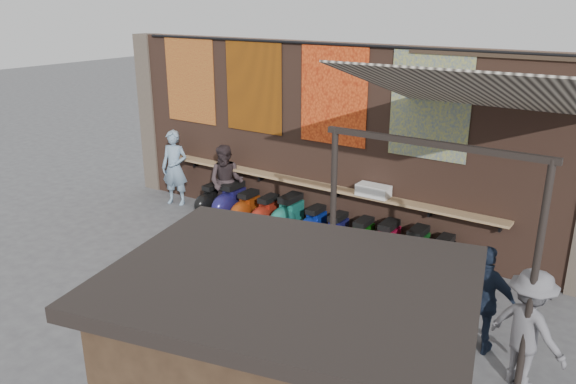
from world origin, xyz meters
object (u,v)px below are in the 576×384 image
object	(u,v)px
scooter_stool_5	(314,224)
scooter_stool_9	(415,249)
scooter_stool_0	(211,199)
diner_left	(175,168)
shopper_grey	(528,329)
scooter_stool_10	(442,256)
shopper_tan	(415,290)
scooter_stool_7	(361,237)
diner_right	(226,182)
scooter_stool_2	(247,208)
scooter_stool_4	(288,215)
shopper_navy	(484,300)
scooter_stool_1	(231,201)
shelf_box	(373,191)
scooter_stool_3	(267,213)
scooter_stool_6	(336,231)
scooter_stool_8	(387,241)

from	to	relation	value
scooter_stool_5	scooter_stool_9	bearing A→B (deg)	-1.19
scooter_stool_0	scooter_stool_5	xyz separation A→B (m)	(2.81, 0.07, -0.00)
diner_left	shopper_grey	bearing A→B (deg)	-32.49
scooter_stool_10	shopper_grey	distance (m)	3.20
shopper_grey	shopper_tan	bearing A→B (deg)	12.40
scooter_stool_7	diner_right	xyz separation A→B (m)	(-3.48, 0.04, 0.50)
scooter_stool_2	shopper_grey	size ratio (longest dim) A/B	0.46
shopper_grey	shopper_tan	xyz separation A→B (m)	(-1.63, 0.27, -0.06)
scooter_stool_4	scooter_stool_7	bearing A→B (deg)	-1.21
scooter_stool_10	scooter_stool_0	bearing A→B (deg)	-179.37
shopper_navy	scooter_stool_0	bearing A→B (deg)	-12.29
scooter_stool_1	scooter_stool_7	size ratio (longest dim) A/B	1.18
scooter_stool_5	shopper_grey	world-z (taller)	shopper_grey
shelf_box	scooter_stool_3	xyz separation A→B (m)	(-2.37, -0.34, -0.87)
scooter_stool_0	scooter_stool_1	xyz separation A→B (m)	(0.58, 0.04, 0.06)
scooter_stool_10	shopper_grey	world-z (taller)	shopper_grey
scooter_stool_10	shopper_grey	size ratio (longest dim) A/B	0.45
scooter_stool_6	shopper_navy	world-z (taller)	shopper_navy
scooter_stool_4	diner_right	bearing A→B (deg)	179.92
scooter_stool_2	scooter_stool_8	world-z (taller)	scooter_stool_8
shelf_box	diner_left	bearing A→B (deg)	-176.68
scooter_stool_8	scooter_stool_1	bearing A→B (deg)	-179.94
scooter_stool_9	diner_left	size ratio (longest dim) A/B	0.44
scooter_stool_1	shopper_navy	distance (m)	6.61
scooter_stool_1	scooter_stool_3	world-z (taller)	scooter_stool_1
scooter_stool_3	scooter_stool_8	distance (m)	2.84
scooter_stool_1	scooter_stool_6	world-z (taller)	scooter_stool_1
scooter_stool_5	shopper_navy	xyz separation A→B (m)	(4.05, -2.04, 0.46)
scooter_stool_7	scooter_stool_8	distance (m)	0.52
shopper_grey	scooter_stool_10	bearing A→B (deg)	-29.72
scooter_stool_4	scooter_stool_10	distance (m)	3.40
shelf_box	shopper_grey	bearing A→B (deg)	-37.85
scooter_stool_3	scooter_stool_9	world-z (taller)	scooter_stool_9
scooter_stool_1	diner_left	xyz separation A→B (m)	(-1.75, -0.01, 0.51)
scooter_stool_7	scooter_stool_9	xyz separation A→B (m)	(1.12, 0.03, 0.03)
scooter_stool_3	scooter_stool_4	distance (m)	0.56
scooter_stool_5	diner_right	size ratio (longest dim) A/B	0.43
scooter_stool_1	scooter_stool_0	bearing A→B (deg)	-176.12
scooter_stool_9	scooter_stool_10	distance (m)	0.51
shopper_tan	scooter_stool_3	bearing A→B (deg)	113.68
scooter_stool_8	diner_left	world-z (taller)	diner_left
scooter_stool_9	scooter_stool_10	world-z (taller)	scooter_stool_9
scooter_stool_0	scooter_stool_7	bearing A→B (deg)	-0.12
scooter_stool_0	scooter_stool_2	xyz separation A→B (m)	(1.07, 0.01, 0.01)
scooter_stool_7	scooter_stool_4	bearing A→B (deg)	178.79
shelf_box	scooter_stool_9	bearing A→B (deg)	-16.35
scooter_stool_2	scooter_stool_10	xyz separation A→B (m)	(4.51, 0.05, -0.01)
scooter_stool_7	diner_right	size ratio (longest dim) A/B	0.43
scooter_stool_3	scooter_stool_4	bearing A→B (deg)	4.02
scooter_stool_9	diner_right	bearing A→B (deg)	179.83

